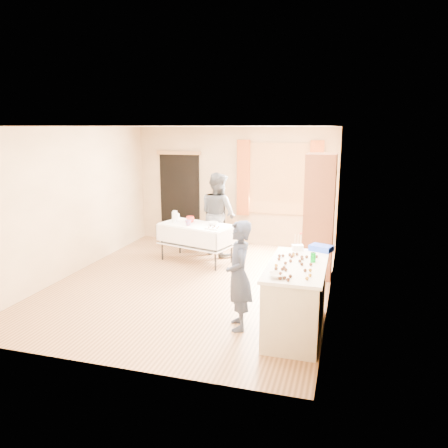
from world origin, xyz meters
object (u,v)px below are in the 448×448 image
(cabinet, at_px, (319,216))
(party_table, at_px, (196,239))
(woman, at_px, (218,214))
(chair, at_px, (214,235))
(counter, at_px, (296,298))
(girl, at_px, (239,275))

(cabinet, bearing_deg, party_table, 174.69)
(woman, bearing_deg, chair, -25.71)
(counter, xyz_separation_m, girl, (-0.73, -0.09, 0.27))
(cabinet, xyz_separation_m, woman, (-2.08, 0.83, -0.23))
(counter, height_order, woman, woman)
(woman, bearing_deg, party_table, 101.69)
(chair, xyz_separation_m, girl, (1.45, -3.55, 0.41))
(party_table, bearing_deg, chair, 102.01)
(party_table, bearing_deg, counter, -32.21)
(chair, bearing_deg, party_table, -98.39)
(counter, relative_size, party_table, 0.96)
(party_table, bearing_deg, cabinet, 10.57)
(cabinet, relative_size, chair, 2.08)
(party_table, relative_size, chair, 1.51)
(party_table, distance_m, woman, 0.78)
(cabinet, bearing_deg, counter, -92.51)
(counter, bearing_deg, girl, -172.67)
(counter, bearing_deg, woman, 122.53)
(chair, xyz_separation_m, woman, (0.20, -0.34, 0.54))
(counter, bearing_deg, party_table, 131.92)
(counter, distance_m, girl, 0.78)
(cabinet, xyz_separation_m, party_table, (-2.34, 0.22, -0.63))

